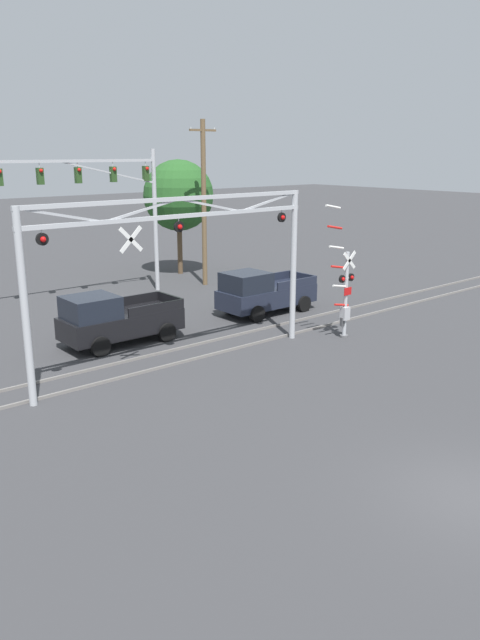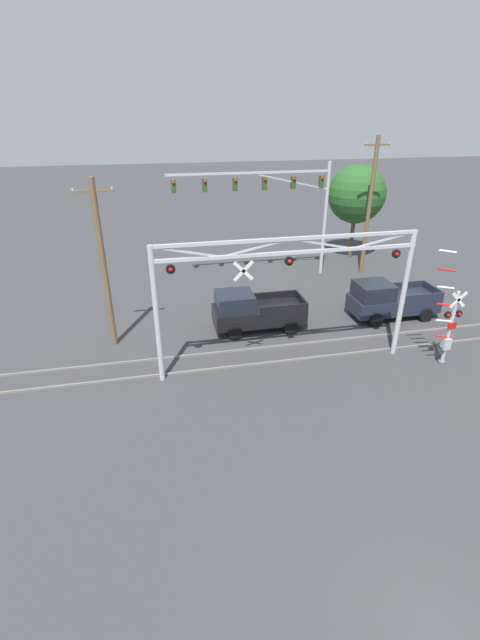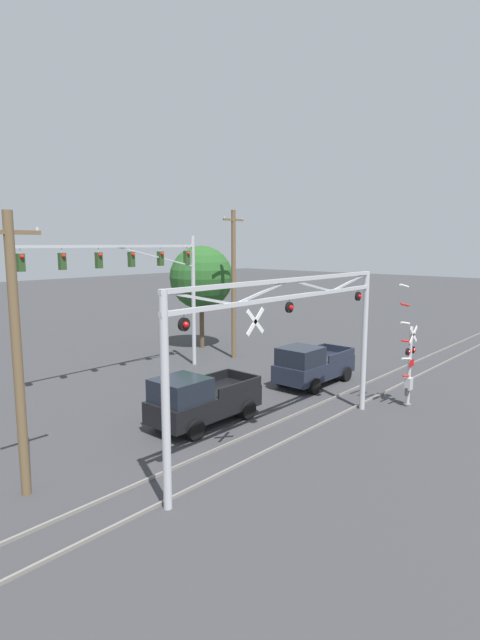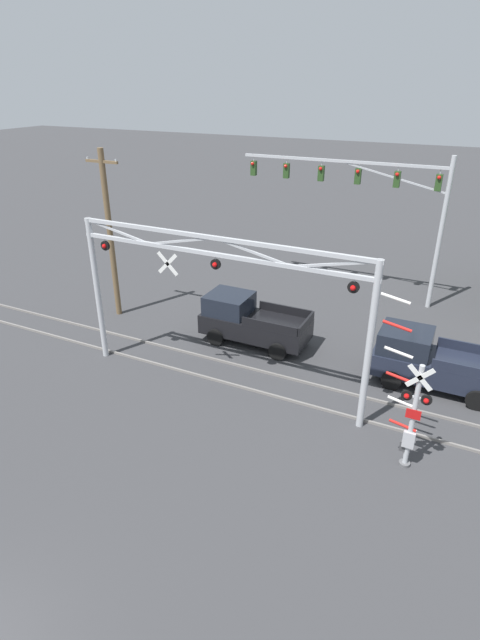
{
  "view_description": "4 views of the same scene",
  "coord_description": "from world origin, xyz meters",
  "px_view_note": "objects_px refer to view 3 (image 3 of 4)",
  "views": [
    {
      "loc": [
        -12.36,
        -6.27,
        7.69
      ],
      "look_at": [
        2.04,
        10.91,
        1.6
      ],
      "focal_mm": 35.0,
      "sensor_mm": 36.0,
      "label": 1
    },
    {
      "loc": [
        -5.57,
        -4.62,
        10.83
      ],
      "look_at": [
        -2.22,
        11.27,
        2.86
      ],
      "focal_mm": 24.0,
      "sensor_mm": 36.0,
      "label": 2
    },
    {
      "loc": [
        -14.1,
        1.67,
        7.35
      ],
      "look_at": [
        0.5,
        14.54,
        4.36
      ],
      "focal_mm": 28.0,
      "sensor_mm": 36.0,
      "label": 3
    },
    {
      "loc": [
        8.13,
        -2.87,
        11.06
      ],
      "look_at": [
        0.15,
        13.45,
        2.25
      ],
      "focal_mm": 28.0,
      "sensor_mm": 36.0,
      "label": 4
    }
  ],
  "objects_px": {
    "crossing_gantry": "(289,332)",
    "utility_pole_right": "(234,283)",
    "crossing_signal_mast": "(409,365)",
    "pickup_truck_lead": "(200,400)",
    "traffic_signal_span": "(152,276)",
    "utility_pole_left": "(17,353)",
    "pickup_truck_following": "(312,365)",
    "background_tree_beyond_span": "(201,278)"
  },
  "relations": [
    {
      "from": "utility_pole_left",
      "to": "pickup_truck_following",
      "type": "bearing_deg",
      "value": 0.35
    },
    {
      "from": "pickup_truck_lead",
      "to": "background_tree_beyond_span",
      "type": "bearing_deg",
      "value": 45.42
    },
    {
      "from": "pickup_truck_following",
      "to": "background_tree_beyond_span",
      "type": "distance_m",
      "value": 12.17
    },
    {
      "from": "crossing_gantry",
      "to": "utility_pole_right",
      "type": "height_order",
      "value": "utility_pole_right"
    },
    {
      "from": "crossing_gantry",
      "to": "pickup_truck_following",
      "type": "bearing_deg",
      "value": 27.4
    },
    {
      "from": "pickup_truck_following",
      "to": "utility_pole_left",
      "type": "distance_m",
      "value": 15.68
    },
    {
      "from": "pickup_truck_following",
      "to": "background_tree_beyond_span",
      "type": "height_order",
      "value": "background_tree_beyond_span"
    },
    {
      "from": "background_tree_beyond_span",
      "to": "traffic_signal_span",
      "type": "bearing_deg",
      "value": -154.95
    },
    {
      "from": "crossing_signal_mast",
      "to": "traffic_signal_span",
      "type": "relative_size",
      "value": 0.52
    },
    {
      "from": "pickup_truck_following",
      "to": "crossing_signal_mast",
      "type": "bearing_deg",
      "value": -91.02
    },
    {
      "from": "crossing_gantry",
      "to": "utility_pole_right",
      "type": "xyz_separation_m",
      "value": [
        9.43,
        11.15,
        0.58
      ]
    },
    {
      "from": "pickup_truck_lead",
      "to": "background_tree_beyond_span",
      "type": "xyz_separation_m",
      "value": [
        10.83,
        11.0,
        3.93
      ]
    },
    {
      "from": "pickup_truck_following",
      "to": "background_tree_beyond_span",
      "type": "bearing_deg",
      "value": 75.54
    },
    {
      "from": "traffic_signal_span",
      "to": "utility_pole_left",
      "type": "distance_m",
      "value": 13.84
    },
    {
      "from": "traffic_signal_span",
      "to": "pickup_truck_following",
      "type": "distance_m",
      "value": 9.99
    },
    {
      "from": "pickup_truck_lead",
      "to": "background_tree_beyond_span",
      "type": "distance_m",
      "value": 15.93
    },
    {
      "from": "utility_pole_left",
      "to": "utility_pole_right",
      "type": "relative_size",
      "value": 0.88
    },
    {
      "from": "pickup_truck_lead",
      "to": "pickup_truck_following",
      "type": "bearing_deg",
      "value": -1.11
    },
    {
      "from": "pickup_truck_lead",
      "to": "crossing_gantry",
      "type": "bearing_deg",
      "value": -82.76
    },
    {
      "from": "traffic_signal_span",
      "to": "utility_pole_left",
      "type": "height_order",
      "value": "utility_pole_left"
    },
    {
      "from": "pickup_truck_lead",
      "to": "pickup_truck_following",
      "type": "distance_m",
      "value": 7.96
    },
    {
      "from": "utility_pole_left",
      "to": "background_tree_beyond_span",
      "type": "distance_m",
      "value": 21.42
    },
    {
      "from": "utility_pole_right",
      "to": "pickup_truck_following",
      "type": "bearing_deg",
      "value": -105.18
    },
    {
      "from": "crossing_signal_mast",
      "to": "pickup_truck_following",
      "type": "distance_m",
      "value": 5.3
    },
    {
      "from": "traffic_signal_span",
      "to": "pickup_truck_lead",
      "type": "xyz_separation_m",
      "value": [
        -3.85,
        -7.73,
        -4.55
      ]
    },
    {
      "from": "traffic_signal_span",
      "to": "utility_pole_right",
      "type": "height_order",
      "value": "utility_pole_right"
    },
    {
      "from": "pickup_truck_lead",
      "to": "utility_pole_right",
      "type": "distance_m",
      "value": 12.81
    },
    {
      "from": "crossing_gantry",
      "to": "crossing_signal_mast",
      "type": "height_order",
      "value": "crossing_gantry"
    },
    {
      "from": "crossing_gantry",
      "to": "utility_pole_right",
      "type": "bearing_deg",
      "value": 49.79
    },
    {
      "from": "traffic_signal_span",
      "to": "pickup_truck_following",
      "type": "relative_size",
      "value": 2.21
    },
    {
      "from": "crossing_signal_mast",
      "to": "pickup_truck_lead",
      "type": "height_order",
      "value": "crossing_signal_mast"
    },
    {
      "from": "crossing_signal_mast",
      "to": "traffic_signal_span",
      "type": "height_order",
      "value": "traffic_signal_span"
    },
    {
      "from": "crossing_signal_mast",
      "to": "utility_pole_left",
      "type": "distance_m",
      "value": 16.26
    },
    {
      "from": "traffic_signal_span",
      "to": "pickup_truck_following",
      "type": "bearing_deg",
      "value": -62.47
    },
    {
      "from": "traffic_signal_span",
      "to": "pickup_truck_lead",
      "type": "relative_size",
      "value": 2.23
    },
    {
      "from": "crossing_signal_mast",
      "to": "pickup_truck_lead",
      "type": "relative_size",
      "value": 1.15
    },
    {
      "from": "background_tree_beyond_span",
      "to": "utility_pole_right",
      "type": "bearing_deg",
      "value": -103.08
    },
    {
      "from": "crossing_gantry",
      "to": "crossing_signal_mast",
      "type": "distance_m",
      "value": 7.84
    },
    {
      "from": "crossing_gantry",
      "to": "pickup_truck_following",
      "type": "relative_size",
      "value": 2.32
    },
    {
      "from": "crossing_signal_mast",
      "to": "traffic_signal_span",
      "type": "xyz_separation_m",
      "value": [
        -4.02,
        13.11,
        3.67
      ]
    },
    {
      "from": "traffic_signal_span",
      "to": "utility_pole_right",
      "type": "relative_size",
      "value": 1.17
    },
    {
      "from": "background_tree_beyond_span",
      "to": "pickup_truck_following",
      "type": "bearing_deg",
      "value": -104.46
    }
  ]
}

